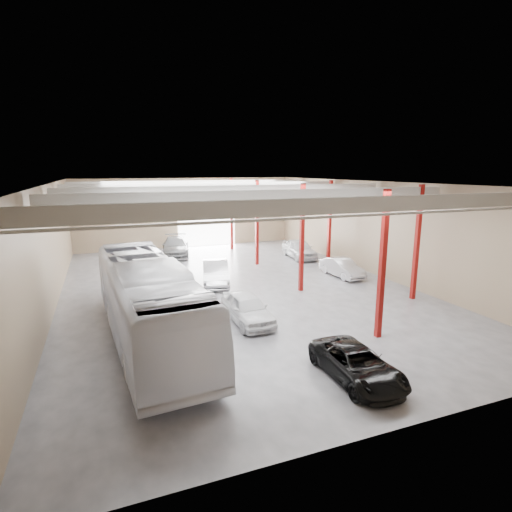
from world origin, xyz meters
TOP-DOWN VIEW (x-y plane):
  - depot_shell at (0.13, 0.48)m, footprint 22.12×32.12m
  - coach_bus at (-6.43, -6.37)m, footprint 4.16×13.83m
  - black_sedan at (0.50, -13.00)m, footprint 2.12×4.52m
  - car_row_a at (-1.39, -6.00)m, footprint 1.91×4.50m
  - car_row_b at (-1.04, 1.50)m, footprint 2.80×5.18m
  - car_row_c at (-2.00, 12.00)m, footprint 3.40×6.18m
  - car_right_near at (8.30, 0.06)m, footprint 1.64×4.20m
  - car_right_far at (8.30, 7.02)m, footprint 2.34×5.00m

SIDE VIEW (x-z plane):
  - black_sedan at x=0.50m, z-range 0.00..1.25m
  - car_right_near at x=8.30m, z-range 0.00..1.36m
  - car_row_a at x=-1.39m, z-range 0.00..1.52m
  - car_row_b at x=-1.04m, z-range 0.00..1.62m
  - car_right_far at x=8.30m, z-range 0.00..1.65m
  - car_row_c at x=-2.00m, z-range 0.00..1.70m
  - coach_bus at x=-6.43m, z-range 0.00..3.80m
  - depot_shell at x=0.13m, z-range 1.44..8.51m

